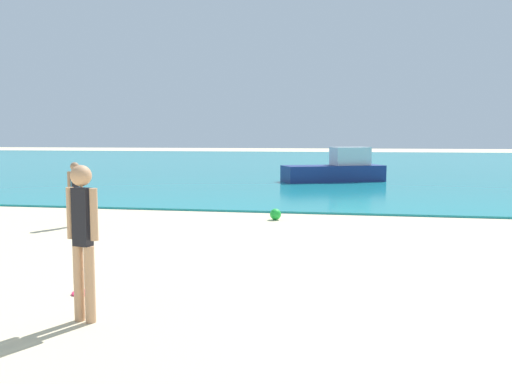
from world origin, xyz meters
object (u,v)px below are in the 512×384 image
Objects in this scene: person_distant at (75,190)px; boat_near at (337,170)px; person_standing at (83,234)px; beach_ball at (275,214)px; frisbee at (83,293)px.

boat_near reaches higher than person_distant.
beach_ball is (0.99, 7.94, -0.86)m from person_standing.
person_standing reaches higher than frisbee.
person_standing is 6.28× the size of beach_ball.
person_standing is 1.19× the size of person_distant.
person_standing is 19.69m from boat_near.
frisbee is 0.20× the size of person_distant.
frisbee is at bearing 87.97° from person_distant.
person_standing reaches higher than person_distant.
person_distant is at bearing -157.97° from beach_ball.
frisbee is 1.05× the size of beach_ball.
person_distant is (-2.88, 5.15, 0.83)m from frisbee.
frisbee is 18.77m from boat_near.
person_distant is at bearing 42.53° from boat_near.
person_standing is at bearing 87.94° from person_distant.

